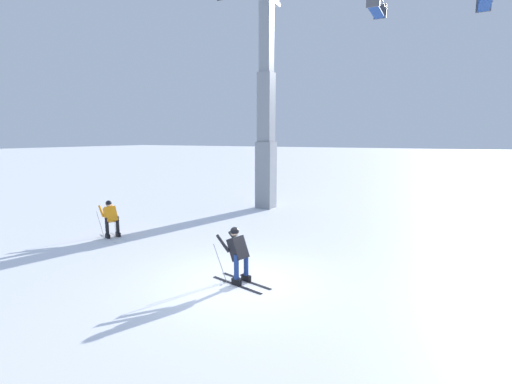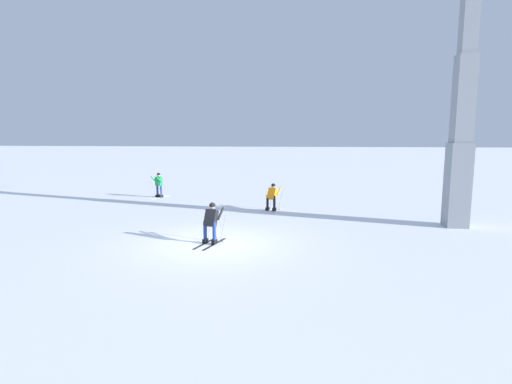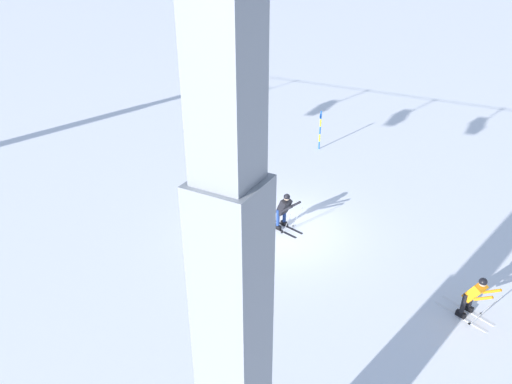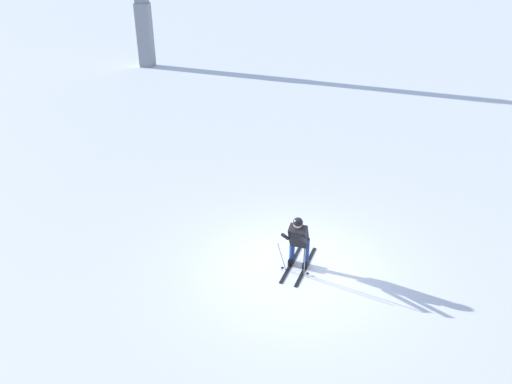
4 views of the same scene
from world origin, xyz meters
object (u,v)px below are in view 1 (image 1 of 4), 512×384
lift_tower_near (266,121)px  skier_carving_main (238,251)px  skier_distant_downhill (111,217)px  chairlift_seat_nearest (375,6)px

lift_tower_near → skier_carving_main: bearing=-68.2°
skier_distant_downhill → skier_carving_main: bearing=-14.0°
skier_carving_main → lift_tower_near: 11.30m
skier_carving_main → lift_tower_near: lift_tower_near is taller
chairlift_seat_nearest → skier_distant_downhill: (-8.14, -8.20, -8.86)m
skier_carving_main → chairlift_seat_nearest: chairlift_seat_nearest is taller
lift_tower_near → chairlift_seat_nearest: lift_tower_near is taller
chairlift_seat_nearest → skier_distant_downhill: 14.56m
chairlift_seat_nearest → skier_distant_downhill: chairlift_seat_nearest is taller
skier_carving_main → skier_distant_downhill: skier_carving_main is taller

